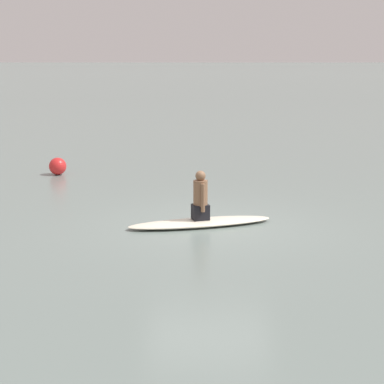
# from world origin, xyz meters

# --- Properties ---
(ground_plane) EXTENTS (400.00, 400.00, 0.00)m
(ground_plane) POSITION_xyz_m (0.00, 0.00, 0.00)
(ground_plane) COLOR slate
(surfboard) EXTENTS (1.50, 3.02, 0.13)m
(surfboard) POSITION_xyz_m (-0.01, -0.18, 0.06)
(surfboard) COLOR silver
(surfboard) RESTS_ON ground
(person_paddler) EXTENTS (0.43, 0.39, 0.99)m
(person_paddler) POSITION_xyz_m (-0.01, -0.18, 0.57)
(person_paddler) COLOR black
(person_paddler) RESTS_ON surfboard
(buoy_marker) EXTENTS (0.49, 0.49, 0.49)m
(buoy_marker) POSITION_xyz_m (-5.68, -4.23, 0.24)
(buoy_marker) COLOR red
(buoy_marker) RESTS_ON ground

